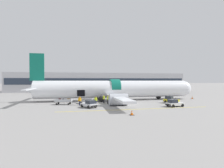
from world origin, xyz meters
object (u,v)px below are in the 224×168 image
object	(u,v)px
ground_crew_driver	(80,101)
ground_crew_supervisor	(108,99)
baggage_tug_lead	(171,100)
ground_crew_loader_b	(104,99)
airplane	(113,89)
baggage_tug_rear	(89,104)
baggage_tug_mid	(174,103)
ground_crew_loader_a	(96,100)
baggage_cart_loading	(86,101)
baggage_cart_queued	(64,101)

from	to	relation	value
ground_crew_driver	ground_crew_supervisor	bearing A→B (deg)	12.14
baggage_tug_lead	ground_crew_supervisor	size ratio (longest dim) A/B	1.86
ground_crew_loader_b	ground_crew_supervisor	bearing A→B (deg)	-65.38
airplane	baggage_tug_rear	xyz separation A→B (m)	(-6.39, -10.32, -2.02)
baggage_tug_mid	ground_crew_driver	world-z (taller)	ground_crew_driver
ground_crew_loader_a	ground_crew_driver	distance (m)	3.08
baggage_tug_mid	baggage_cart_loading	distance (m)	17.23
airplane	baggage_cart_queued	size ratio (longest dim) A/B	9.56
baggage_tug_mid	ground_crew_loader_a	world-z (taller)	ground_crew_loader_a
baggage_tug_lead	baggage_tug_mid	bearing A→B (deg)	-112.88
baggage_tug_rear	baggage_tug_lead	bearing A→B (deg)	8.93
baggage_tug_rear	baggage_tug_mid	bearing A→B (deg)	-7.11
baggage_tug_rear	ground_crew_loader_b	world-z (taller)	ground_crew_loader_b
airplane	baggage_cart_queued	world-z (taller)	airplane
baggage_tug_mid	ground_crew_loader_b	size ratio (longest dim) A/B	1.94
baggage_tug_lead	baggage_tug_rear	xyz separation A→B (m)	(-17.20, -2.70, -0.06)
airplane	ground_crew_loader_a	world-z (taller)	airplane
ground_crew_driver	ground_crew_loader_a	bearing A→B (deg)	5.30
ground_crew_loader_a	baggage_tug_mid	bearing A→B (deg)	-20.21
airplane	baggage_cart_loading	distance (m)	8.53
baggage_tug_lead	ground_crew_driver	distance (m)	18.78
airplane	baggage_tug_rear	world-z (taller)	airplane
ground_crew_supervisor	ground_crew_loader_a	bearing A→B (deg)	-160.14
baggage_cart_queued	ground_crew_driver	size ratio (longest dim) A/B	2.43
baggage_tug_rear	ground_crew_loader_a	bearing A→B (deg)	64.84
ground_crew_supervisor	baggage_cart_loading	bearing A→B (deg)	162.26
baggage_cart_loading	ground_crew_supervisor	xyz separation A→B (m)	(4.37, -1.40, 0.47)
baggage_tug_lead	baggage_cart_loading	size ratio (longest dim) A/B	0.86
baggage_tug_mid	ground_crew_driver	bearing A→B (deg)	164.14
airplane	ground_crew_loader_b	size ratio (longest dim) A/B	23.84
baggage_tug_mid	ground_crew_loader_b	world-z (taller)	ground_crew_loader_b
ground_crew_loader_b	ground_crew_supervisor	world-z (taller)	ground_crew_supervisor
baggage_tug_mid	baggage_cart_queued	size ratio (longest dim) A/B	0.78
baggage_cart_loading	ground_crew_supervisor	distance (m)	4.61
airplane	baggage_tug_lead	xyz separation A→B (m)	(10.81, -7.62, -1.96)
baggage_cart_loading	ground_crew_supervisor	bearing A→B (deg)	-17.74
ground_crew_loader_a	ground_crew_loader_b	size ratio (longest dim) A/B	0.98
baggage_tug_mid	ground_crew_loader_b	bearing A→B (deg)	148.02
baggage_tug_lead	ground_crew_loader_a	distance (m)	15.72
airplane	ground_crew_driver	bearing A→B (deg)	-136.98
baggage_tug_lead	ground_crew_supervisor	bearing A→B (deg)	173.95
baggage_tug_rear	ground_crew_loader_a	world-z (taller)	ground_crew_loader_a
ground_crew_supervisor	ground_crew_driver	bearing A→B (deg)	-167.86
baggage_cart_queued	ground_crew_loader_b	world-z (taller)	ground_crew_loader_b
baggage_tug_lead	baggage_tug_rear	size ratio (longest dim) A/B	0.99
baggage_tug_rear	ground_crew_driver	xyz separation A→B (m)	(-1.58, 2.88, 0.34)
ground_crew_driver	baggage_tug_lead	bearing A→B (deg)	-0.55
baggage_cart_loading	ground_crew_driver	world-z (taller)	ground_crew_driver
airplane	ground_crew_loader_a	size ratio (longest dim) A/B	24.34
baggage_tug_lead	ground_crew_loader_b	xyz separation A→B (m)	(-13.78, 2.79, 0.26)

